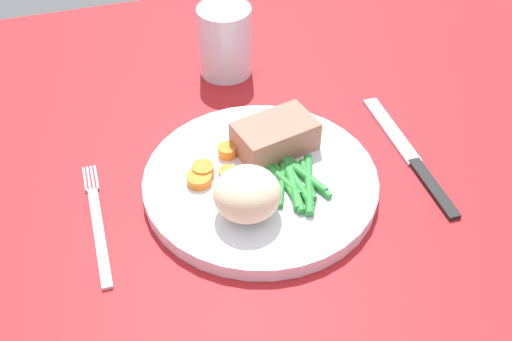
% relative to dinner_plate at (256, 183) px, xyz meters
% --- Properties ---
extents(dining_table, '(1.20, 0.90, 0.02)m').
position_rel_dinner_plate_xyz_m(dining_table, '(0.00, -0.01, -0.02)').
color(dining_table, red).
rests_on(dining_table, ground).
extents(dinner_plate, '(0.24, 0.24, 0.02)m').
position_rel_dinner_plate_xyz_m(dinner_plate, '(0.00, 0.00, 0.00)').
color(dinner_plate, white).
rests_on(dinner_plate, dining_table).
extents(meat_portion, '(0.09, 0.07, 0.03)m').
position_rel_dinner_plate_xyz_m(meat_portion, '(0.03, 0.04, 0.02)').
color(meat_portion, '#A86B56').
rests_on(meat_portion, dinner_plate).
extents(mashed_potatoes, '(0.07, 0.06, 0.05)m').
position_rel_dinner_plate_xyz_m(mashed_potatoes, '(-0.02, -0.04, 0.03)').
color(mashed_potatoes, beige).
rests_on(mashed_potatoes, dinner_plate).
extents(carrot_slices, '(0.06, 0.06, 0.01)m').
position_rel_dinner_plate_xyz_m(carrot_slices, '(-0.04, 0.02, 0.01)').
color(carrot_slices, orange).
rests_on(carrot_slices, dinner_plate).
extents(green_beans, '(0.06, 0.10, 0.01)m').
position_rel_dinner_plate_xyz_m(green_beans, '(0.04, -0.02, 0.01)').
color(green_beans, '#2D8C38').
rests_on(green_beans, dinner_plate).
extents(fork, '(0.01, 0.17, 0.00)m').
position_rel_dinner_plate_xyz_m(fork, '(-0.16, -0.00, -0.01)').
color(fork, silver).
rests_on(fork, dining_table).
extents(knife, '(0.02, 0.21, 0.01)m').
position_rel_dinner_plate_xyz_m(knife, '(0.18, -0.00, -0.01)').
color(knife, black).
rests_on(knife, dining_table).
extents(water_glass, '(0.07, 0.07, 0.09)m').
position_rel_dinner_plate_xyz_m(water_glass, '(0.03, 0.22, 0.03)').
color(water_glass, silver).
rests_on(water_glass, dining_table).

